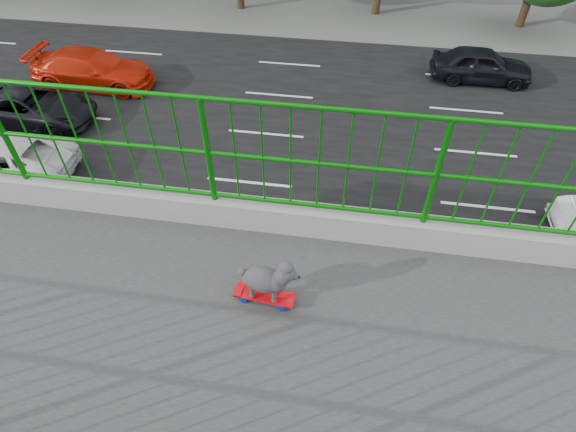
# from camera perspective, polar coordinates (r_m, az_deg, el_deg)

# --- Properties ---
(road) EXTENTS (18.00, 90.00, 0.02)m
(road) POSITION_cam_1_polar(r_m,az_deg,el_deg) (18.28, -2.79, 10.22)
(road) COLOR black
(road) RESTS_ON ground
(footbridge) EXTENTS (3.00, 24.00, 7.00)m
(footbridge) POSITION_cam_1_polar(r_m,az_deg,el_deg) (6.28, -29.41, -19.17)
(footbridge) COLOR #2D2D2F
(footbridge) RESTS_ON ground
(skateboard) EXTENTS (0.20, 0.54, 0.07)m
(skateboard) POSITION_cam_1_polar(r_m,az_deg,el_deg) (4.00, -2.91, -9.95)
(skateboard) COLOR red
(skateboard) RESTS_ON footbridge
(poodle) EXTENTS (0.25, 0.53, 0.44)m
(poodle) POSITION_cam_1_polar(r_m,az_deg,el_deg) (3.79, -2.63, -7.82)
(poodle) COLOR #312F34
(poodle) RESTS_ON skateboard
(car_0) EXTENTS (1.88, 4.68, 1.60)m
(car_0) POSITION_cam_1_polar(r_m,az_deg,el_deg) (14.23, -24.55, -2.46)
(car_0) COLOR silver
(car_0) RESTS_ON ground
(car_2) EXTENTS (2.28, 4.96, 1.38)m
(car_2) POSITION_cam_1_polar(r_m,az_deg,el_deg) (21.22, -29.33, 11.79)
(car_2) COLOR black
(car_2) RESTS_ON ground
(car_3) EXTENTS (2.18, 5.36, 1.56)m
(car_3) POSITION_cam_1_polar(r_m,az_deg,el_deg) (22.91, -23.24, 16.50)
(car_3) COLOR red
(car_3) RESTS_ON ground
(car_4) EXTENTS (1.78, 4.42, 1.51)m
(car_4) POSITION_cam_1_polar(r_m,az_deg,el_deg) (23.34, 23.05, 17.00)
(car_4) COLOR black
(car_4) RESTS_ON ground
(car_5) EXTENTS (1.57, 4.50, 1.48)m
(car_5) POSITION_cam_1_polar(r_m,az_deg,el_deg) (12.42, 13.42, -7.53)
(car_5) COLOR black
(car_5) RESTS_ON ground
(car_6) EXTENTS (2.20, 4.78, 1.33)m
(car_6) POSITION_cam_1_polar(r_m,az_deg,el_deg) (18.66, -31.78, 6.15)
(car_6) COLOR silver
(car_6) RESTS_ON ground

